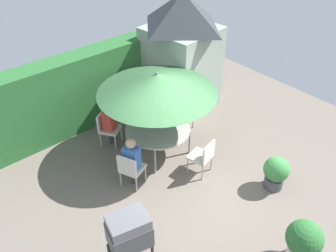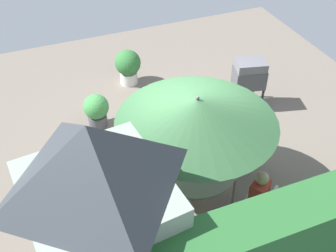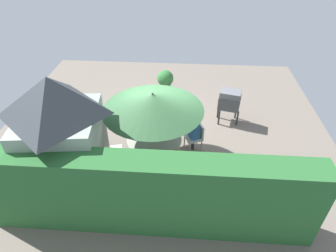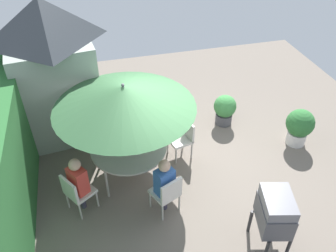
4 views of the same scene
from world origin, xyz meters
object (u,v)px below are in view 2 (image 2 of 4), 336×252
Objects in this scene: patio_table at (194,167)px; chair_far_side at (238,139)px; person_in_blue at (237,131)px; garden_shed at (101,221)px; person_in_red at (259,193)px; potted_plant_by_shed at (96,110)px; potted_plant_by_grill at (128,66)px; bbq_grill at (249,75)px; chair_toward_house at (137,205)px; chair_near_shed at (261,206)px; patio_umbrella at (197,111)px; chair_toward_hedge at (155,134)px.

patio_table is 1.74× the size of chair_far_side.
person_in_blue is (-1.12, -0.48, 0.10)m from patio_table.
garden_shed is 2.81m from person_in_red.
potted_plant_by_shed is 0.87× the size of potted_plant_by_grill.
bbq_grill reaches higher than chair_toward_house.
potted_plant_by_shed is (3.48, -0.56, -0.41)m from bbq_grill.
potted_plant_by_grill is at bearing -39.84° from bbq_grill.
patio_umbrella is at bearing -56.32° from chair_near_shed.
garden_shed reaches higher than bbq_grill.
patio_table is at bearing -56.32° from person_in_red.
garden_shed is at bearing 5.75° from person_in_red.
person_in_red is (0.50, 1.56, 0.26)m from chair_far_side.
potted_plant_by_shed is at bearing 49.62° from potted_plant_by_grill.
potted_plant_by_grill is (-0.01, -3.97, -1.44)m from patio_umbrella.
person_in_blue is at bearing -157.04° from patio_umbrella.
garden_shed reaches higher than potted_plant_by_shed.
patio_umbrella is 3.00× the size of chair_far_side.
person_in_red is at bearing 72.13° from chair_far_side.
garden_shed is 2.94m from chair_near_shed.
chair_toward_house reaches higher than potted_plant_by_shed.
patio_umbrella is 1.72m from person_in_red.
garden_shed is 3.64× the size of chair_near_shed.
bbq_grill is (-2.32, -2.04, 0.17)m from patio_table.
patio_umbrella is at bearing 89.91° from potted_plant_by_grill.
chair_far_side is 1.66m from person_in_red.
chair_near_shed is at bearing 123.68° from person_in_red.
patio_umbrella is 1.97m from chair_near_shed.
person_in_red is (-0.70, 1.05, -1.17)m from patio_umbrella.
chair_toward_hedge is at bearing -122.89° from garden_shed.
person_in_red is at bearing 123.68° from patio_table.
potted_plant_by_grill is at bearing -105.69° from chair_toward_house.
chair_far_side and chair_toward_hedge have the same top height.
chair_toward_house is (2.40, 0.83, 0.00)m from chair_far_side.
chair_far_side is 0.98× the size of potted_plant_by_grill.
chair_near_shed is (-0.75, 1.12, -0.16)m from patio_table.
chair_toward_hedge is 1.61m from potted_plant_by_shed.
chair_toward_hedge is 1.00× the size of chair_toward_house.
person_in_red and person_in_blue have the same top height.
chair_toward_hedge is (1.04, -2.38, 0.00)m from chair_near_shed.
chair_near_shed is at bearing 74.40° from chair_far_side.
chair_far_side is 0.71× the size of person_in_red.
patio_umbrella is at bearing -164.90° from chair_toward_house.
person_in_blue reaches higher than chair_far_side.
person_in_red is (-0.99, 2.31, 0.26)m from chair_toward_hedge.
patio_table is 1.27m from patio_umbrella.
potted_plant_by_grill reaches higher than chair_near_shed.
chair_toward_hedge is at bearing -120.01° from chair_toward_house.
person_in_red reaches higher than bbq_grill.
potted_plant_by_shed is (1.16, -2.60, -0.24)m from patio_table.
bbq_grill is (-2.32, -2.04, -1.11)m from patio_umbrella.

